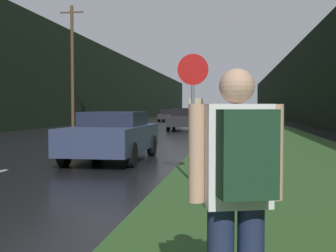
# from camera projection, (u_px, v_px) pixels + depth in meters

# --- Properties ---
(grass_verge) EXTENTS (6.00, 240.00, 0.02)m
(grass_verge) POSITION_uv_depth(u_px,v_px,m) (250.00, 124.00, 40.18)
(grass_verge) COLOR #2D5123
(grass_verge) RESTS_ON ground_plane
(lane_stripe_c) EXTENTS (0.12, 3.00, 0.01)m
(lane_stripe_c) POSITION_uv_depth(u_px,v_px,m) (84.00, 149.00, 15.97)
(lane_stripe_c) COLOR silver
(lane_stripe_c) RESTS_ON ground_plane
(lane_stripe_d) EXTENTS (0.12, 3.00, 0.01)m
(lane_stripe_d) POSITION_uv_depth(u_px,v_px,m) (129.00, 137.00, 22.88)
(lane_stripe_d) COLOR silver
(lane_stripe_d) RESTS_ON ground_plane
(lane_stripe_e) EXTENTS (0.12, 3.00, 0.01)m
(lane_stripe_e) POSITION_uv_depth(u_px,v_px,m) (153.00, 130.00, 29.78)
(lane_stripe_e) COLOR silver
(lane_stripe_e) RESTS_ON ground_plane
(treeline_far_side) EXTENTS (2.00, 140.00, 8.68)m
(treeline_far_side) POSITION_uv_depth(u_px,v_px,m) (106.00, 86.00, 52.54)
(treeline_far_side) COLOR black
(treeline_far_side) RESTS_ON ground_plane
(treeline_near_side) EXTENTS (2.00, 140.00, 8.19)m
(treeline_near_side) POSITION_uv_depth(u_px,v_px,m) (299.00, 86.00, 48.95)
(treeline_near_side) COLOR black
(treeline_near_side) RESTS_ON ground_plane
(utility_pole_far) EXTENTS (1.80, 0.24, 9.28)m
(utility_pole_far) POSITION_uv_depth(u_px,v_px,m) (72.00, 66.00, 31.89)
(utility_pole_far) COLOR #4C3823
(utility_pole_far) RESTS_ON ground_plane
(stop_sign) EXTENTS (0.63, 0.07, 2.65)m
(stop_sign) POSITION_uv_depth(u_px,v_px,m) (193.00, 105.00, 8.60)
(stop_sign) COLOR slate
(stop_sign) RESTS_ON ground_plane
(hitchhiker_with_backpack) EXTENTS (0.60, 0.51, 1.79)m
(hitchhiker_with_backpack) POSITION_uv_depth(u_px,v_px,m) (238.00, 189.00, 2.66)
(hitchhiker_with_backpack) COLOR #1E2847
(hitchhiker_with_backpack) RESTS_ON ground_plane
(car_passing_near) EXTENTS (2.05, 4.45, 1.43)m
(car_passing_near) POSITION_uv_depth(u_px,v_px,m) (113.00, 135.00, 12.47)
(car_passing_near) COLOR #2D3856
(car_passing_near) RESTS_ON ground_plane
(car_passing_far) EXTENTS (1.85, 4.33, 1.55)m
(car_passing_far) POSITION_uv_depth(u_px,v_px,m) (183.00, 119.00, 29.62)
(car_passing_far) COLOR black
(car_passing_far) RESTS_ON ground_plane
(car_oncoming) EXTENTS (1.84, 4.66, 1.41)m
(car_oncoming) POSITION_uv_depth(u_px,v_px,m) (168.00, 115.00, 49.65)
(car_oncoming) COLOR black
(car_oncoming) RESTS_ON ground_plane
(delivery_truck) EXTENTS (2.60, 8.39, 3.58)m
(delivery_truck) POSITION_uv_depth(u_px,v_px,m) (197.00, 107.00, 87.81)
(delivery_truck) COLOR #6E684F
(delivery_truck) RESTS_ON ground_plane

